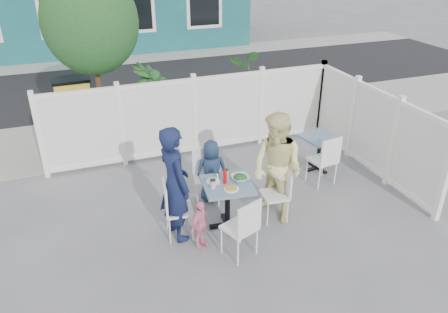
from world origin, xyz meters
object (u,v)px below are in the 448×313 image
object	(u,v)px
utility_cabinet	(75,110)
chair_left	(173,205)
toddler	(200,225)
chair_back	(206,171)
spare_table	(320,144)
chair_near	(244,225)
chair_right	(279,190)
boy	(212,171)
woman	(277,169)
man	(175,184)
main_table	(227,194)

from	to	relation	value
utility_cabinet	chair_left	world-z (taller)	utility_cabinet
chair_left	toddler	size ratio (longest dim) A/B	1.19
utility_cabinet	chair_back	bearing A→B (deg)	-63.23
spare_table	chair_left	bearing A→B (deg)	-160.68
chair_back	chair_near	size ratio (longest dim) A/B	0.99
utility_cabinet	chair_right	size ratio (longest dim) A/B	1.48
utility_cabinet	boy	size ratio (longest dim) A/B	1.21
utility_cabinet	boy	xyz separation A→B (m)	(1.97, -3.39, -0.11)
spare_table	chair_right	world-z (taller)	chair_right
chair_near	toddler	size ratio (longest dim) A/B	1.21
woman	chair_near	bearing A→B (deg)	-72.94
spare_table	toddler	xyz separation A→B (m)	(-2.84, -1.49, -0.14)
utility_cabinet	man	distance (m)	4.33
utility_cabinet	spare_table	bearing A→B (deg)	-38.43
utility_cabinet	toddler	world-z (taller)	utility_cabinet
chair_right	chair_near	size ratio (longest dim) A/B	0.96
chair_right	woman	distance (m)	0.37
spare_table	toddler	bearing A→B (deg)	-152.33
chair_near	man	xyz separation A→B (m)	(-0.74, 0.81, 0.35)
spare_table	chair_near	xyz separation A→B (m)	(-2.34, -1.90, 0.02)
chair_back	boy	world-z (taller)	boy
utility_cabinet	chair_back	distance (m)	3.85
chair_back	chair_near	xyz separation A→B (m)	(0.02, -1.61, 0.00)
man	toddler	xyz separation A→B (m)	(0.24, -0.40, -0.50)
chair_right	man	distance (m)	1.67
chair_left	boy	size ratio (longest dim) A/B	0.84
chair_right	toddler	size ratio (longest dim) A/B	1.16
chair_near	man	distance (m)	1.15
chair_near	spare_table	bearing A→B (deg)	17.96
chair_near	boy	size ratio (longest dim) A/B	0.85
man	utility_cabinet	bearing A→B (deg)	4.03
chair_right	boy	bearing A→B (deg)	48.04
toddler	utility_cabinet	bearing A→B (deg)	65.16
man	toddler	bearing A→B (deg)	-160.15
chair_right	boy	distance (m)	1.20
chair_left	chair_right	xyz separation A→B (m)	(1.67, -0.12, -0.02)
chair_right	woman	xyz separation A→B (m)	(-0.04, 0.04, 0.36)
chair_back	boy	size ratio (longest dim) A/B	0.85
chair_back	woman	world-z (taller)	woman
chair_back	chair_near	distance (m)	1.61
utility_cabinet	spare_table	distance (m)	5.24
woman	man	bearing A→B (deg)	-116.64
spare_table	chair_left	world-z (taller)	chair_left
woman	toddler	world-z (taller)	woman
spare_table	chair_near	distance (m)	3.01
spare_table	chair_back	world-z (taller)	chair_back
chair_back	chair_left	bearing A→B (deg)	56.76
main_table	man	world-z (taller)	man
chair_left	woman	xyz separation A→B (m)	(1.62, -0.08, 0.35)
man	woman	world-z (taller)	man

